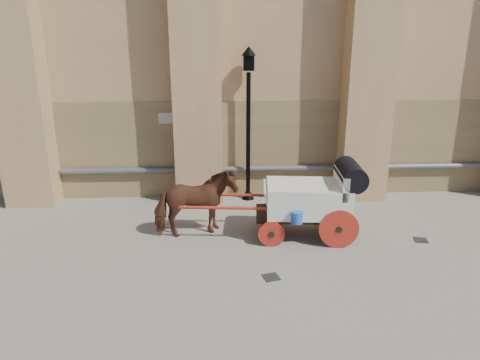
{
  "coord_description": "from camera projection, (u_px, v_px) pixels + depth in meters",
  "views": [
    {
      "loc": [
        -0.47,
        -8.97,
        4.53
      ],
      "look_at": [
        0.08,
        0.91,
        1.46
      ],
      "focal_mm": 32.0,
      "sensor_mm": 36.0,
      "label": 1
    }
  ],
  "objects": [
    {
      "name": "ground",
      "position": [
        239.0,
        252.0,
        9.92
      ],
      "size": [
        90.0,
        90.0,
        0.0
      ],
      "primitive_type": "plane",
      "color": "gray",
      "rests_on": "ground"
    },
    {
      "name": "horse",
      "position": [
        195.0,
        204.0,
        10.57
      ],
      "size": [
        2.16,
        1.41,
        1.68
      ],
      "primitive_type": "imported",
      "rotation": [
        0.0,
        0.0,
        1.84
      ],
      "color": "brown",
      "rests_on": "ground"
    },
    {
      "name": "carriage",
      "position": [
        314.0,
        197.0,
        10.46
      ],
      "size": [
        4.48,
        1.64,
        1.92
      ],
      "rotation": [
        0.0,
        0.0,
        -0.1
      ],
      "color": "black",
      "rests_on": "ground"
    },
    {
      "name": "street_lamp",
      "position": [
        248.0,
        121.0,
        12.69
      ],
      "size": [
        0.43,
        0.43,
        4.58
      ],
      "color": "black",
      "rests_on": "ground"
    },
    {
      "name": "drain_grate_near",
      "position": [
        271.0,
        277.0,
        8.8
      ],
      "size": [
        0.39,
        0.39,
        0.01
      ],
      "primitive_type": "cube",
      "rotation": [
        0.0,
        0.0,
        0.26
      ],
      "color": "black",
      "rests_on": "ground"
    },
    {
      "name": "drain_grate_far",
      "position": [
        421.0,
        240.0,
        10.5
      ],
      "size": [
        0.38,
        0.38,
        0.01
      ],
      "primitive_type": "cube",
      "rotation": [
        0.0,
        0.0,
        -0.23
      ],
      "color": "black",
      "rests_on": "ground"
    }
  ]
}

